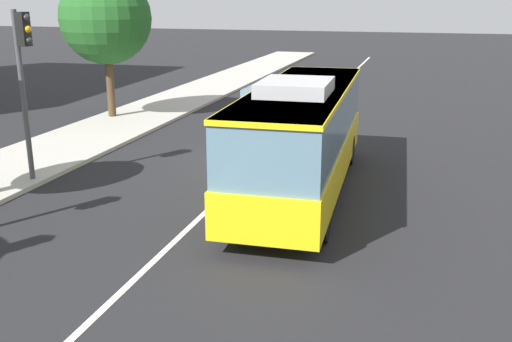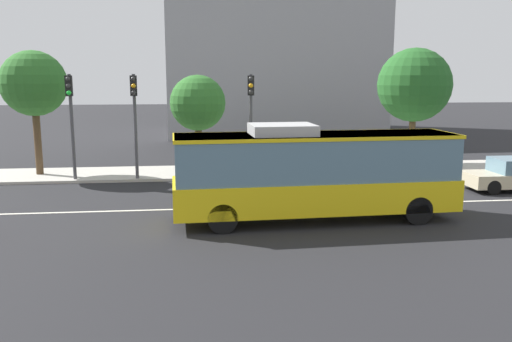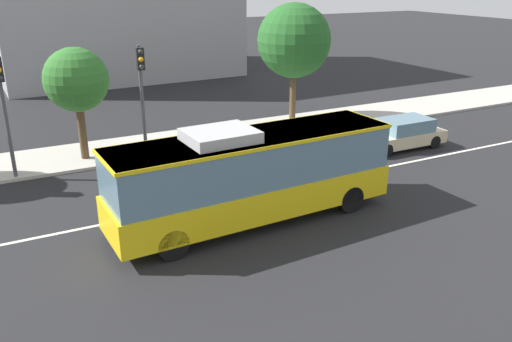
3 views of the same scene
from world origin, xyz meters
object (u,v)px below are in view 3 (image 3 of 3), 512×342
Objects in this scene: traffic_light_mid_block at (3,97)px; street_tree_kerbside_right at (76,80)px; sedan_beige at (402,133)px; street_tree_kerbside_left at (294,41)px; transit_bus at (252,172)px; traffic_light_far_corner at (142,83)px.

street_tree_kerbside_right is (3.03, 1.21, 0.16)m from traffic_light_mid_block.
sedan_beige is 8.14m from street_tree_kerbside_left.
street_tree_kerbside_left is (8.08, 10.78, 2.78)m from transit_bus.
traffic_light_far_corner is 2.82m from street_tree_kerbside_right.
transit_bus is 2.24× the size of sedan_beige.
sedan_beige is 15.49m from street_tree_kerbside_right.
street_tree_kerbside_right is (-14.29, 5.16, 3.00)m from sedan_beige.
transit_bus reaches higher than sedan_beige.
sedan_beige is at bearing 73.05° from traffic_light_mid_block.
traffic_light_far_corner reaches higher than street_tree_kerbside_right.
traffic_light_mid_block is 5.62m from traffic_light_far_corner.
traffic_light_mid_block is at bearing -84.30° from traffic_light_far_corner.
street_tree_kerbside_right is at bearing -172.19° from street_tree_kerbside_left.
traffic_light_mid_block and traffic_light_far_corner have the same top height.
transit_bus is at bearing 37.58° from traffic_light_mid_block.
street_tree_kerbside_left reaches higher than sedan_beige.
transit_bus is 11.06m from sedan_beige.
street_tree_kerbside_left is at bearing 110.94° from traffic_light_far_corner.
traffic_light_mid_block is at bearing 129.30° from transit_bus.
transit_bus is 1.51× the size of street_tree_kerbside_left.
traffic_light_mid_block is 3.26m from street_tree_kerbside_right.
traffic_light_mid_block is at bearing -12.42° from sedan_beige.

